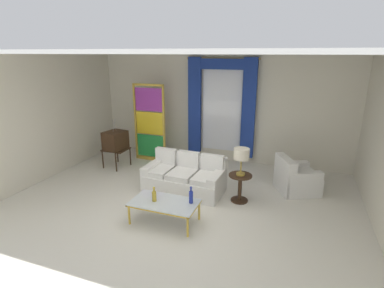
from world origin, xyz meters
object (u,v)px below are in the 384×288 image
Objects in this scene: couch_white_long at (186,177)px; bottle_crystal_tall at (154,195)px; coffee_table at (164,204)px; peacock_figurine at (162,159)px; stained_glass_divider at (150,125)px; round_side_table at (240,185)px; vintage_tv at (115,141)px; table_lamp_brass at (242,155)px; armchair_white at (295,179)px; bottle_blue_decanter at (191,196)px.

bottle_crystal_tall is at bearing -91.64° from couch_white_long.
peacock_figurine reaches higher than coffee_table.
stained_glass_divider is 3.70× the size of round_side_table.
vintage_tv reaches higher than table_lamp_brass.
stained_glass_divider is (-1.68, 1.48, 0.75)m from couch_white_long.
armchair_white is (4.64, 0.09, -0.44)m from vintage_tv.
bottle_blue_decanter is 2.70m from armchair_white.
bottle_blue_decanter is 1.42m from table_lamp_brass.
table_lamp_brass reaches higher than coffee_table.
bottle_blue_decanter is at bearing -34.13° from vintage_tv.
vintage_tv is at bearing 145.87° from bottle_blue_decanter.
bottle_blue_decanter is 0.15× the size of stained_glass_divider.
round_side_table is (1.13, 1.29, -0.02)m from coffee_table.
armchair_white is 1.81× the size of peacock_figurine.
stained_glass_divider is at bearing 170.03° from armchair_white.
armchair_white reaches higher than bottle_blue_decanter.
round_side_table is (2.95, -1.61, -0.70)m from stained_glass_divider.
table_lamp_brass is (2.95, -1.61, -0.03)m from stained_glass_divider.
bottle_blue_decanter is at bearing -119.55° from table_lamp_brass.
bottle_crystal_tall is (-0.04, -1.45, 0.22)m from couch_white_long.
vintage_tv is 1.24× the size of armchair_white.
couch_white_long is 1.47m from table_lamp_brass.
stained_glass_divider is (-1.64, 2.94, 0.54)m from bottle_crystal_tall.
vintage_tv is (-2.91, 1.98, 0.19)m from bottle_blue_decanter.
peacock_figurine is at bearing 125.87° from bottle_blue_decanter.
peacock_figurine is (-3.47, 0.35, -0.07)m from armchair_white.
coffee_table is at bearing -131.06° from round_side_table.
table_lamp_brass is at bearing 90.00° from round_side_table.
bottle_crystal_tall is at bearing -67.07° from peacock_figurine.
vintage_tv reaches higher than couch_white_long.
peacock_figurine is at bearing 116.60° from coffee_table.
couch_white_long is 1.60m from peacock_figurine.
bottle_blue_decanter reaches higher than round_side_table.
couch_white_long reaches higher than armchair_white.
couch_white_long reaches higher than bottle_blue_decanter.
vintage_tv is at bearing 167.15° from round_side_table.
bottle_crystal_tall is at bearing -170.14° from coffee_table.
coffee_table is 3.77× the size of bottle_blue_decanter.
bottle_crystal_tall is 0.50× the size of table_lamp_brass.
armchair_white is 0.49× the size of stained_glass_divider.
stained_glass_divider is at bearing 51.77° from vintage_tv.
peacock_figurine is at bearing 112.93° from bottle_crystal_tall.
stained_glass_divider is (-2.29, 2.77, 0.52)m from bottle_blue_decanter.
couch_white_long is at bearing -44.84° from peacock_figurine.
bottle_crystal_tall is at bearing -134.68° from table_lamp_brass.
bottle_crystal_tall is at bearing -165.78° from bottle_blue_decanter.
coffee_table is 1.84m from table_lamp_brass.
stained_glass_divider reaches higher than vintage_tv.
round_side_table is 0.67m from table_lamp_brass.
armchair_white is at bearing 1.10° from vintage_tv.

